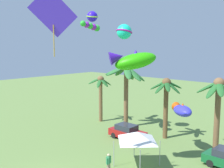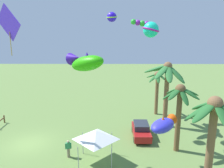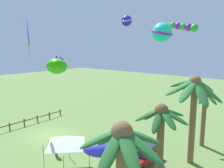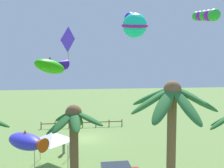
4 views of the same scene
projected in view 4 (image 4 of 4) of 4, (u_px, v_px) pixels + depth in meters
name	position (u px, v px, depth m)	size (l,w,h in m)	color
ground_plane	(86.00, 138.00, 26.96)	(120.00, 120.00, 0.00)	olive
palm_tree_1	(74.00, 136.00, 12.45)	(3.22, 3.31, 6.34)	brown
palm_tree_3	(172.00, 110.00, 13.05)	(5.02, 4.91, 7.61)	brown
rail_fence	(83.00, 123.00, 31.82)	(11.24, 0.12, 0.95)	brown
spectator_0	(64.00, 145.00, 22.23)	(0.32, 0.53, 1.59)	gray
festival_tent	(53.00, 136.00, 19.55)	(2.86, 2.86, 2.85)	#9E9EA3
kite_tube_0	(206.00, 15.00, 15.42)	(0.78, 2.85, 1.10)	green
kite_ball_1	(130.00, 18.00, 18.50)	(1.46, 1.46, 0.99)	#2F15EC
kite_ball_2	(135.00, 26.00, 14.66)	(1.86, 1.85, 1.56)	#17E4B7
kite_diamond_3	(68.00, 40.00, 25.73)	(1.52, 2.51, 4.03)	#5C34F1
kite_fish_4	(52.00, 66.00, 19.78)	(3.33, 3.63, 1.78)	#28B30A
kite_fish_5	(27.00, 141.00, 14.08)	(3.01, 2.78, 1.25)	#3735E5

